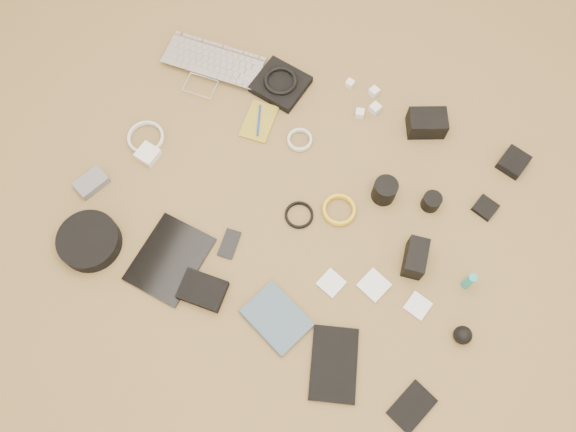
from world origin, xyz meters
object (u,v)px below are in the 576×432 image
at_px(laptop, 208,73).
at_px(headphone_case, 89,241).
at_px(dslr_camera, 427,123).
at_px(paperback, 260,334).
at_px(phone, 229,244).
at_px(tablet, 170,259).

xyz_separation_m(laptop, headphone_case, (-0.05, -0.75, 0.01)).
distance_m(dslr_camera, paperback, 0.93).
bearing_deg(paperback, laptop, 58.52).
bearing_deg(laptop, dslr_camera, 3.83).
distance_m(dslr_camera, headphone_case, 1.22).
bearing_deg(headphone_case, dslr_camera, 44.60).
xyz_separation_m(phone, paperback, (0.21, -0.23, 0.01)).
xyz_separation_m(phone, headphone_case, (-0.42, -0.18, 0.02)).
xyz_separation_m(laptop, paperback, (0.58, -0.80, -0.01)).
relative_size(tablet, phone, 2.63).
relative_size(headphone_case, paperback, 1.04).
height_order(dslr_camera, tablet, dslr_camera).
bearing_deg(phone, dslr_camera, 50.27).
distance_m(laptop, phone, 0.67).
relative_size(laptop, dslr_camera, 2.83).
bearing_deg(laptop, paperback, -57.78).
bearing_deg(headphone_case, tablet, 11.92).
bearing_deg(paperback, headphone_case, 108.20).
bearing_deg(phone, laptop, 116.51).
height_order(headphone_case, paperback, headphone_case).
bearing_deg(laptop, phone, -61.16).
xyz_separation_m(tablet, phone, (0.15, 0.13, -0.00)).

